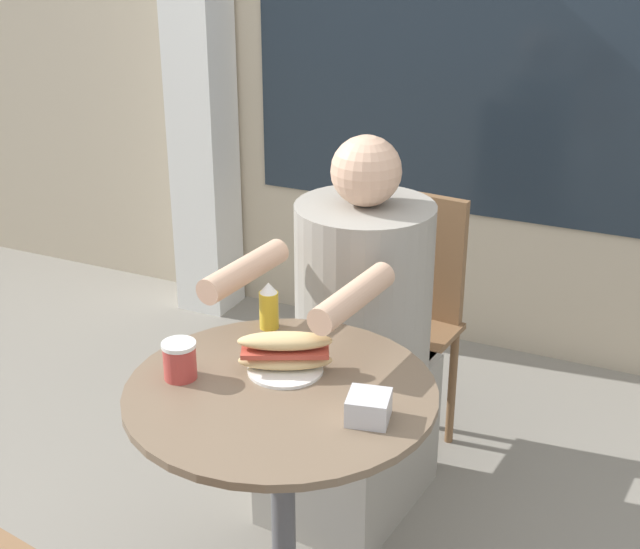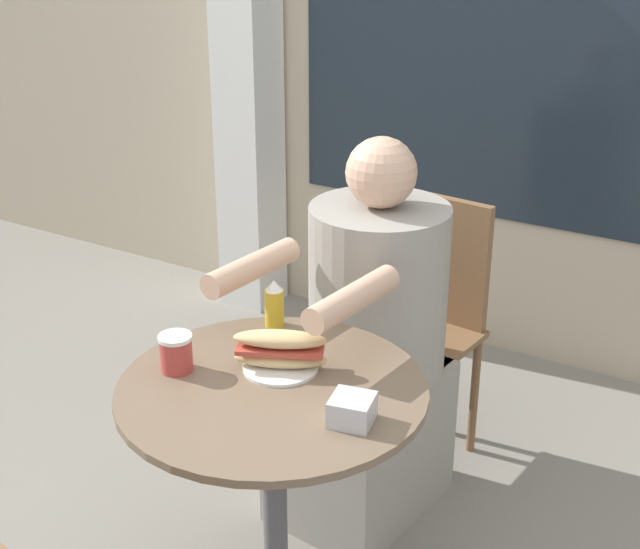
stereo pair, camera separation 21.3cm
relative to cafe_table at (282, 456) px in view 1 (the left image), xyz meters
name	(u,v)px [view 1 (the left image)]	position (x,y,z in m)	size (l,w,h in m)	color
lattice_pillar	(198,37)	(-1.19, 1.60, 0.68)	(0.22, 0.22, 2.40)	silver
cafe_table	(282,456)	(0.00, 0.00, 0.00)	(0.72, 0.72, 0.70)	brown
diner_chair	(402,302)	(-0.04, 0.92, 0.00)	(0.42, 0.42, 0.87)	brown
seated_diner	(355,358)	(-0.05, 0.57, -0.03)	(0.45, 0.74, 1.15)	gray
sandwich_on_plate	(285,354)	(-0.03, 0.08, 0.23)	(0.23, 0.18, 0.10)	white
drink_cup	(180,360)	(-0.23, -0.05, 0.23)	(0.08, 0.08, 0.09)	#B73D38
napkin_box	(369,407)	(0.23, -0.04, 0.22)	(0.11, 0.11, 0.06)	silver
condiment_bottle	(269,306)	(-0.17, 0.26, 0.25)	(0.05, 0.05, 0.13)	gold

